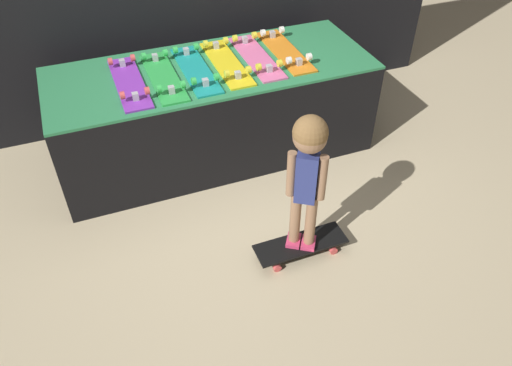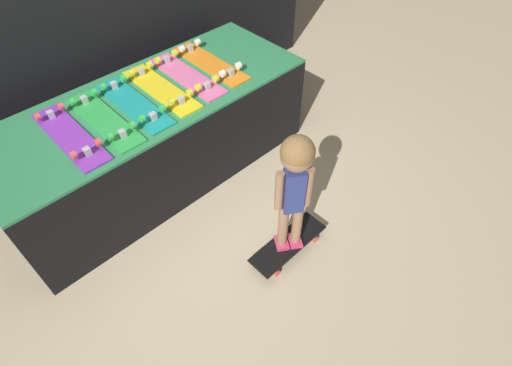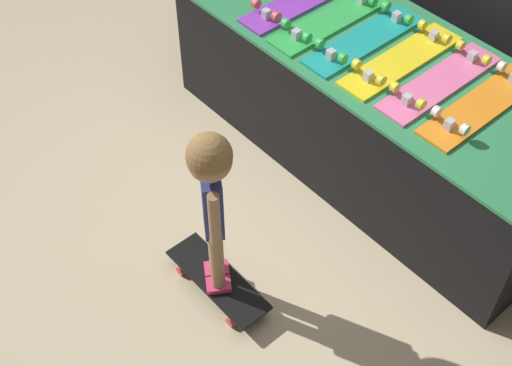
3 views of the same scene
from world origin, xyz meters
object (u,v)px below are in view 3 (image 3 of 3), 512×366
at_px(skateboard_green_on_rack, 330,19).
at_px(skateboard_on_floor, 218,281).
at_px(skateboard_teal_on_rack, 364,39).
at_px(skateboard_orange_on_rack, 482,104).
at_px(skateboard_purple_on_rack, 300,0).
at_px(skateboard_pink_on_rack, 440,81).
at_px(skateboard_yellow_on_rack, 401,59).
at_px(child, 211,187).

bearing_deg(skateboard_green_on_rack, skateboard_on_floor, -66.94).
height_order(skateboard_teal_on_rack, skateboard_orange_on_rack, same).
bearing_deg(skateboard_purple_on_rack, skateboard_green_on_rack, -0.82).
relative_size(skateboard_pink_on_rack, skateboard_orange_on_rack, 1.00).
bearing_deg(skateboard_pink_on_rack, skateboard_orange_on_rack, 3.45).
bearing_deg(skateboard_yellow_on_rack, skateboard_purple_on_rack, -177.82).
relative_size(skateboard_yellow_on_rack, skateboard_on_floor, 1.25).
bearing_deg(skateboard_on_floor, skateboard_purple_on_rack, 121.68).
height_order(skateboard_purple_on_rack, skateboard_on_floor, skateboard_purple_on_rack).
bearing_deg(skateboard_on_floor, skateboard_pink_on_rack, 81.53).
height_order(skateboard_purple_on_rack, skateboard_pink_on_rack, same).
height_order(skateboard_purple_on_rack, skateboard_green_on_rack, same).
height_order(skateboard_purple_on_rack, skateboard_yellow_on_rack, same).
bearing_deg(skateboard_yellow_on_rack, skateboard_orange_on_rack, 2.88).
height_order(skateboard_green_on_rack, skateboard_orange_on_rack, same).
height_order(skateboard_purple_on_rack, skateboard_orange_on_rack, same).
bearing_deg(skateboard_green_on_rack, skateboard_orange_on_rack, 3.27).
distance_m(skateboard_teal_on_rack, skateboard_on_floor, 1.48).
relative_size(skateboard_green_on_rack, skateboard_orange_on_rack, 1.00).
relative_size(skateboard_yellow_on_rack, child, 0.78).
distance_m(skateboard_orange_on_rack, child, 1.38).
xyz_separation_m(skateboard_green_on_rack, skateboard_on_floor, (0.54, -1.26, -0.70)).
relative_size(skateboard_teal_on_rack, skateboard_orange_on_rack, 1.00).
relative_size(skateboard_green_on_rack, skateboard_teal_on_rack, 1.00).
bearing_deg(skateboard_teal_on_rack, skateboard_purple_on_rack, -178.72).
distance_m(skateboard_purple_on_rack, skateboard_teal_on_rack, 0.49).
bearing_deg(skateboard_purple_on_rack, skateboard_on_floor, -58.32).
relative_size(skateboard_pink_on_rack, child, 0.78).
relative_size(skateboard_purple_on_rack, skateboard_orange_on_rack, 1.00).
distance_m(skateboard_green_on_rack, child, 1.37).
relative_size(skateboard_purple_on_rack, child, 0.78).
height_order(skateboard_green_on_rack, skateboard_yellow_on_rack, same).
xyz_separation_m(skateboard_teal_on_rack, skateboard_on_floor, (0.29, -1.27, -0.70)).
height_order(skateboard_teal_on_rack, skateboard_pink_on_rack, same).
distance_m(skateboard_on_floor, child, 0.70).
bearing_deg(skateboard_yellow_on_rack, skateboard_green_on_rack, -176.33).
distance_m(skateboard_orange_on_rack, skateboard_on_floor, 1.55).
height_order(skateboard_teal_on_rack, skateboard_on_floor, skateboard_teal_on_rack).
xyz_separation_m(skateboard_purple_on_rack, skateboard_yellow_on_rack, (0.73, 0.03, 0.00)).
bearing_deg(skateboard_pink_on_rack, skateboard_yellow_on_rack, -177.69).
distance_m(skateboard_teal_on_rack, skateboard_orange_on_rack, 0.73).
height_order(skateboard_orange_on_rack, child, child).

